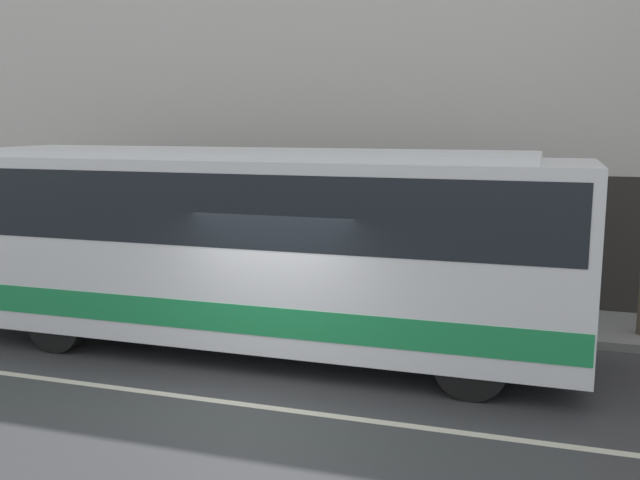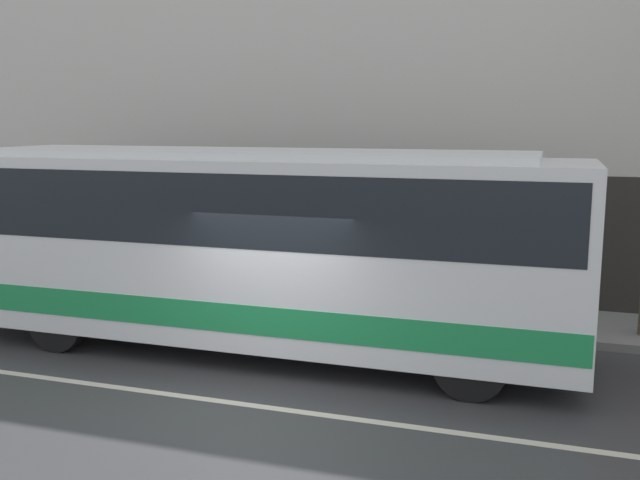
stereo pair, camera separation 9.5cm
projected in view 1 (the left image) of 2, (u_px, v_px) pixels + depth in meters
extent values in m
plane|color=#38383A|center=(246.00, 405.00, 9.78)|extent=(60.00, 60.00, 0.00)
cube|color=gray|center=(346.00, 308.00, 14.57)|extent=(60.00, 2.22, 0.15)
cube|color=silver|center=(365.00, 9.00, 14.75)|extent=(60.00, 0.30, 12.29)
cube|color=#2D2B28|center=(360.00, 236.00, 15.38)|extent=(60.00, 0.06, 2.80)
cube|color=beige|center=(246.00, 405.00, 9.78)|extent=(54.00, 0.14, 0.01)
cube|color=white|center=(248.00, 245.00, 11.89)|extent=(10.87, 2.53, 2.92)
cube|color=#1E8C4C|center=(248.00, 298.00, 12.04)|extent=(10.82, 2.55, 0.45)
cube|color=black|center=(247.00, 202.00, 11.77)|extent=(10.55, 2.55, 1.11)
cube|color=orange|center=(597.00, 176.00, 10.06)|extent=(0.12, 1.90, 0.28)
cube|color=white|center=(246.00, 153.00, 11.64)|extent=(9.24, 2.15, 0.12)
cylinder|color=black|center=(471.00, 363.00, 9.92)|extent=(1.04, 0.28, 1.04)
cylinder|color=black|center=(485.00, 321.00, 11.99)|extent=(1.04, 0.28, 1.04)
cylinder|color=black|center=(56.00, 322.00, 11.98)|extent=(1.04, 0.28, 1.04)
cylinder|color=black|center=(129.00, 292.00, 14.05)|extent=(1.04, 0.28, 1.04)
cylinder|color=#333338|center=(235.00, 262.00, 15.11)|extent=(0.36, 0.36, 1.49)
sphere|color=tan|center=(234.00, 221.00, 14.97)|extent=(0.27, 0.27, 0.27)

